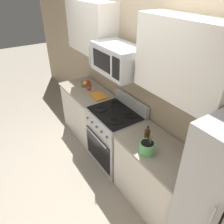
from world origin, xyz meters
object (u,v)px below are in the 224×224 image
at_px(fruit_basket, 86,83).
at_px(bottle_soy, 147,135).
at_px(apple_loose, 89,88).
at_px(bottle_oil, 190,162).
at_px(cutting_board, 98,96).
at_px(microwave, 118,59).
at_px(range_oven, 115,137).
at_px(utensil_crock, 147,147).

distance_m(fruit_basket, bottle_soy, 1.80).
relative_size(apple_loose, bottle_oil, 0.35).
xyz_separation_m(fruit_basket, cutting_board, (0.48, -0.01, -0.04)).
bearing_deg(bottle_oil, apple_loose, -179.89).
bearing_deg(microwave, range_oven, -89.93).
bearing_deg(fruit_basket, range_oven, -3.83).
xyz_separation_m(microwave, bottle_soy, (0.73, -0.06, -0.70)).
distance_m(microwave, cutting_board, 0.99).
bearing_deg(apple_loose, cutting_board, 3.96).
height_order(bottle_soy, bottle_oil, bottle_soy).
relative_size(utensil_crock, bottle_oil, 1.32).
height_order(apple_loose, cutting_board, apple_loose).
xyz_separation_m(fruit_basket, bottle_oil, (2.36, -0.03, 0.05)).
relative_size(range_oven, utensil_crock, 3.98).
xyz_separation_m(utensil_crock, apple_loose, (-1.76, 0.20, -0.04)).
relative_size(utensil_crock, bottle_soy, 1.22).
bearing_deg(microwave, bottle_soy, -4.98).
relative_size(cutting_board, bottle_oil, 1.39).
bearing_deg(bottle_soy, bottle_oil, 7.84).
distance_m(microwave, utensil_crock, 1.15).
bearing_deg(utensil_crock, bottle_soy, 139.41).
xyz_separation_m(utensil_crock, cutting_board, (-1.46, 0.22, -0.07)).
height_order(utensil_crock, bottle_soy, utensil_crock).
bearing_deg(bottle_soy, utensil_crock, -40.59).
bearing_deg(bottle_soy, apple_loose, 177.37).
bearing_deg(microwave, bottle_oil, 0.65).
height_order(microwave, cutting_board, microwave).
relative_size(utensil_crock, apple_loose, 3.80).
bearing_deg(range_oven, microwave, 90.07).
relative_size(fruit_basket, cutting_board, 0.69).
relative_size(range_oven, fruit_basket, 5.49).
bearing_deg(cutting_board, apple_loose, -176.04).
bearing_deg(utensil_crock, microwave, 168.01).
xyz_separation_m(microwave, utensil_crock, (0.87, -0.19, -0.72)).
xyz_separation_m(range_oven, apple_loose, (-0.89, 0.04, 0.47)).
height_order(utensil_crock, apple_loose, utensil_crock).
distance_m(range_oven, bottle_soy, 0.91).
bearing_deg(microwave, fruit_basket, 177.61).
bearing_deg(range_oven, cutting_board, 174.41).
xyz_separation_m(apple_loose, bottle_soy, (1.62, -0.07, 0.07)).
bearing_deg(apple_loose, bottle_oil, 0.11).
relative_size(range_oven, cutting_board, 3.76).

